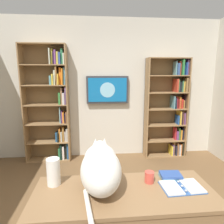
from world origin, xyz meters
name	(u,v)px	position (x,y,z in m)	size (l,w,h in m)	color
wall_back	(107,90)	(0.00, -2.23, 1.35)	(4.52, 0.06, 2.70)	beige
bookshelf_left	(170,108)	(-1.25, -2.06, 0.99)	(0.81, 0.28, 1.96)	#937047
bookshelf_right	(52,104)	(1.05, -2.06, 1.11)	(0.82, 0.28, 2.18)	#937047
wall_mounted_tv	(108,90)	(0.00, -2.15, 1.35)	(0.81, 0.07, 0.53)	#333338
desk	(124,206)	(0.03, 0.32, 0.62)	(1.45, 0.58, 0.74)	olive
cat	(101,166)	(0.22, 0.22, 0.92)	(0.33, 0.70, 0.37)	white
open_binder	(182,187)	(-0.44, 0.30, 0.75)	(0.34, 0.23, 0.02)	#335999
paper_towel_roll	(53,172)	(0.61, 0.15, 0.85)	(0.11, 0.11, 0.23)	white
coffee_mug	(149,177)	(-0.20, 0.19, 0.78)	(0.08, 0.08, 0.10)	#D84C3F
desk_book_stack	(171,176)	(-0.41, 0.14, 0.76)	(0.19, 0.14, 0.04)	#6699A8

